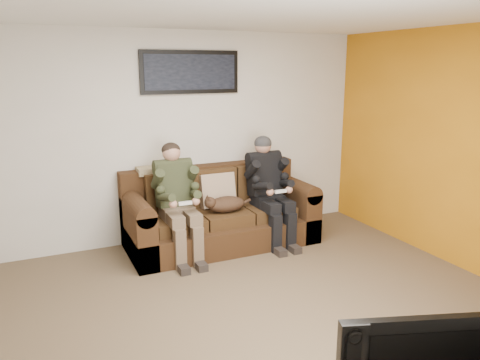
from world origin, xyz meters
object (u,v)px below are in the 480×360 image
person_right (269,183)px  framed_poster (190,72)px  person_left (177,194)px  sofa (219,215)px  cat (225,204)px

person_right → framed_poster: bearing=144.0°
framed_poster → person_left: bearing=-124.3°
sofa → cat: size_ratio=3.50×
sofa → framed_poster: (-0.20, 0.38, 1.74)m
cat → framed_poster: size_ratio=0.53×
person_right → framed_poster: framed_poster is taller
sofa → person_left: (-0.59, -0.19, 0.39)m
sofa → person_left: bearing=-162.0°
cat → person_left: bearing=177.9°
cat → framed_poster: framed_poster is taller
person_left → framed_poster: (0.39, 0.58, 1.35)m
cat → framed_poster: (-0.19, 0.60, 1.54)m
sofa → framed_poster: bearing=117.5°
sofa → cat: (-0.01, -0.22, 0.21)m
sofa → framed_poster: 1.80m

